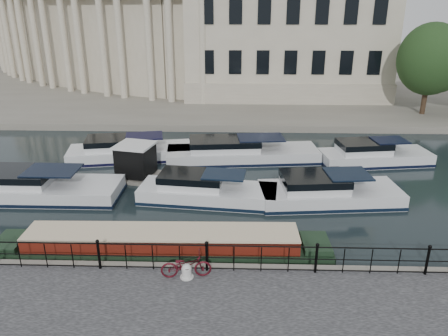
# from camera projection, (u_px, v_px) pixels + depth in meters

# --- Properties ---
(ground_plane) EXTENTS (160.00, 160.00, 0.00)m
(ground_plane) POSITION_uv_depth(u_px,v_px,m) (211.00, 251.00, 18.51)
(ground_plane) COLOR black
(ground_plane) RESTS_ON ground
(far_bank) EXTENTS (120.00, 42.00, 0.55)m
(far_bank) POSITION_uv_depth(u_px,v_px,m) (229.00, 83.00, 54.83)
(far_bank) COLOR #6B665B
(far_bank) RESTS_ON ground_plane
(railing) EXTENTS (24.14, 0.14, 1.22)m
(railing) POSITION_uv_depth(u_px,v_px,m) (207.00, 255.00, 15.98)
(railing) COLOR black
(railing) RESTS_ON near_quay
(civic_building) EXTENTS (53.55, 31.84, 16.85)m
(civic_building) POSITION_uv_depth(u_px,v_px,m) (220.00, 29.00, 48.44)
(civic_building) COLOR #ADA38C
(civic_building) RESTS_ON far_bank
(bicycle) EXTENTS (1.89, 0.85, 0.96)m
(bicycle) POSITION_uv_depth(u_px,v_px,m) (186.00, 265.00, 15.66)
(bicycle) COLOR #430C14
(bicycle) RESTS_ON near_quay
(mooring_bollard) EXTENTS (0.49, 0.49, 0.55)m
(mooring_bollard) POSITION_uv_depth(u_px,v_px,m) (187.00, 271.00, 15.69)
(mooring_bollard) COLOR beige
(mooring_bollard) RESTS_ON near_quay
(narrowboat) EXTENTS (13.87, 2.11, 1.51)m
(narrowboat) POSITION_uv_depth(u_px,v_px,m) (163.00, 249.00, 17.97)
(narrowboat) COLOR black
(narrowboat) RESTS_ON ground_plane
(harbour_hut) EXTENTS (3.29, 2.93, 2.17)m
(harbour_hut) POSITION_uv_depth(u_px,v_px,m) (136.00, 163.00, 25.84)
(harbour_hut) COLOR #6B665B
(harbour_hut) RESTS_ON ground_plane
(cabin_cruisers) EXTENTS (28.12, 10.26, 1.99)m
(cabin_cruisers) POSITION_uv_depth(u_px,v_px,m) (207.00, 172.00, 26.08)
(cabin_cruisers) COLOR silver
(cabin_cruisers) RESTS_ON ground_plane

